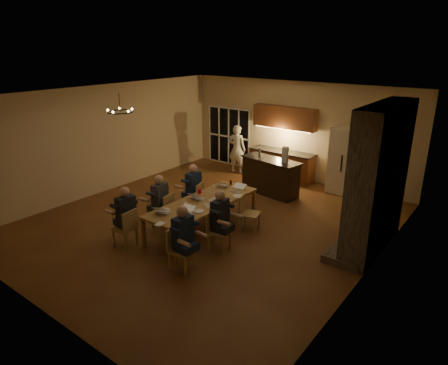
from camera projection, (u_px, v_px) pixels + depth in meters
floor at (209, 222)px, 10.21m from camera, size 9.00×9.00×0.00m
back_wall at (296, 131)px, 13.07m from camera, size 8.00×0.04×3.20m
left_wall at (105, 139)px, 11.98m from camera, size 0.04×9.00×3.20m
right_wall at (376, 199)px, 7.38m from camera, size 0.04×9.00×3.20m
ceiling at (207, 94)px, 9.14m from camera, size 8.00×9.00×0.04m
french_doors at (229, 136)px, 14.76m from camera, size 1.86×0.08×2.10m
fireplace at (379, 179)px, 8.46m from camera, size 0.58×2.50×3.20m
kitchenette at (282, 143)px, 13.13m from camera, size 2.24×0.68×2.40m
refrigerator at (346, 161)px, 11.90m from camera, size 0.90×0.68×2.00m
dining_table at (203, 216)px, 9.66m from camera, size 1.10×3.07×0.75m
bar_island at (270, 176)px, 11.97m from camera, size 1.93×0.94×1.08m
chair_left_near at (124, 228)px, 8.89m from camera, size 0.48×0.48×0.89m
chair_left_mid at (163, 210)px, 9.81m from camera, size 0.50×0.50×0.89m
chair_left_far at (193, 199)px, 10.53m from camera, size 0.55×0.55×0.89m
chair_right_near at (182, 250)px, 7.95m from camera, size 0.52×0.52×0.89m
chair_right_mid at (219, 231)px, 8.73m from camera, size 0.53×0.53×0.89m
chair_right_far at (250, 213)px, 9.62m from camera, size 0.54×0.54×0.89m
person_left_near at (127, 216)px, 8.89m from camera, size 0.65×0.65×1.38m
person_right_near at (183, 238)px, 7.88m from camera, size 0.64×0.64×1.38m
person_left_mid at (160, 202)px, 9.66m from camera, size 0.68×0.68×1.38m
person_right_mid at (220, 220)px, 8.70m from camera, size 0.62×0.62×1.38m
person_left_far at (194, 189)px, 10.49m from camera, size 0.63×0.63×1.38m
standing_person at (237, 149)px, 13.78m from camera, size 0.69×0.51×1.70m
chandelier at (120, 112)px, 9.70m from camera, size 0.63×0.63×0.03m
laptop_a at (163, 208)px, 8.89m from camera, size 0.36×0.33×0.23m
laptop_b at (185, 210)px, 8.77m from camera, size 0.36×0.33×0.23m
laptop_c at (198, 194)px, 9.67m from camera, size 0.34×0.30×0.23m
laptop_d at (210, 201)px, 9.24m from camera, size 0.42×0.41×0.23m
laptop_e at (224, 182)px, 10.52m from camera, size 0.38×0.35×0.23m
laptop_f at (238, 187)px, 10.13m from camera, size 0.34×0.30×0.23m
mug_front at (186, 205)px, 9.21m from camera, size 0.07×0.07×0.10m
mug_mid at (219, 195)px, 9.81m from camera, size 0.08×0.08×0.10m
mug_back at (214, 187)px, 10.35m from camera, size 0.08×0.08×0.10m
redcup_near at (179, 221)px, 8.35m from camera, size 0.09×0.09×0.12m
redcup_mid at (199, 191)px, 10.03m from camera, size 0.09×0.09×0.12m
can_silver at (186, 208)px, 9.01m from camera, size 0.06×0.06×0.12m
can_cola at (231, 183)px, 10.62m from camera, size 0.06×0.06×0.12m
plate_near at (199, 211)px, 8.96m from camera, size 0.25×0.25×0.02m
plate_left at (165, 210)px, 9.03m from camera, size 0.25×0.25×0.02m
plate_far at (238, 196)px, 9.85m from camera, size 0.28×0.28×0.02m
notepad at (160, 224)px, 8.35m from camera, size 0.19×0.24×0.01m
bar_bottle at (260, 152)px, 12.15m from camera, size 0.08×0.08×0.24m
bar_blender at (285, 155)px, 11.41m from camera, size 0.16×0.16×0.46m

